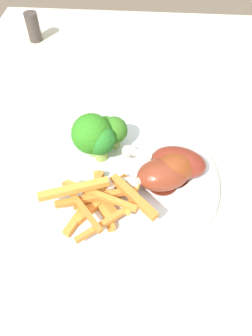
# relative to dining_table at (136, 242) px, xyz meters

# --- Properties ---
(ground_plane) EXTENTS (6.00, 6.00, 0.00)m
(ground_plane) POSITION_rel_dining_table_xyz_m (0.00, 0.00, -0.63)
(ground_plane) COLOR #6B5B4C
(dining_table) EXTENTS (1.22, 0.77, 0.73)m
(dining_table) POSITION_rel_dining_table_xyz_m (0.00, 0.00, 0.00)
(dining_table) COLOR beige
(dining_table) RESTS_ON ground_plane
(dinner_plate) EXTENTS (0.29, 0.29, 0.01)m
(dinner_plate) POSITION_rel_dining_table_xyz_m (0.06, 0.02, 0.11)
(dinner_plate) COLOR silver
(dinner_plate) RESTS_ON dining_table
(broccoli_floret_front) EXTENTS (0.05, 0.05, 0.06)m
(broccoli_floret_front) POSITION_rel_dining_table_xyz_m (0.12, 0.05, 0.15)
(broccoli_floret_front) COLOR #8DB352
(broccoli_floret_front) RESTS_ON dinner_plate
(broccoli_floret_middle) EXTENTS (0.06, 0.06, 0.08)m
(broccoli_floret_middle) POSITION_rel_dining_table_xyz_m (0.10, 0.08, 0.16)
(broccoli_floret_middle) COLOR #80B85C
(broccoli_floret_middle) RESTS_ON dinner_plate
(broccoli_floret_back) EXTENTS (0.05, 0.05, 0.07)m
(broccoli_floret_back) POSITION_rel_dining_table_xyz_m (0.09, 0.06, 0.16)
(broccoli_floret_back) COLOR #93B94E
(broccoli_floret_back) RESTS_ON dinner_plate
(carrot_fries_pile) EXTENTS (0.12, 0.16, 0.04)m
(carrot_fries_pile) POSITION_rel_dining_table_xyz_m (0.00, 0.05, 0.13)
(carrot_fries_pile) COLOR orange
(carrot_fries_pile) RESTS_ON dinner_plate
(chicken_drumstick_near) EXTENTS (0.08, 0.11, 0.05)m
(chicken_drumstick_near) POSITION_rel_dining_table_xyz_m (0.06, -0.05, 0.14)
(chicken_drumstick_near) COLOR #5A200E
(chicken_drumstick_near) RESTS_ON dinner_plate
(chicken_drumstick_far) EXTENTS (0.07, 0.13, 0.04)m
(chicken_drumstick_far) POSITION_rel_dining_table_xyz_m (0.05, -0.03, 0.13)
(chicken_drumstick_far) COLOR #5A1E11
(chicken_drumstick_far) RESTS_ON dinner_plate
(chicken_drumstick_extra) EXTENTS (0.07, 0.13, 0.04)m
(chicken_drumstick_extra) POSITION_rel_dining_table_xyz_m (0.07, -0.05, 0.14)
(chicken_drumstick_extra) COLOR #581910
(chicken_drumstick_extra) RESTS_ON dinner_plate
(fork) EXTENTS (0.14, 0.15, 0.00)m
(fork) POSITION_rel_dining_table_xyz_m (0.44, -0.12, 0.10)
(fork) COLOR silver
(fork) RESTS_ON dining_table
(pepper_shaker) EXTENTS (0.03, 0.03, 0.06)m
(pepper_shaker) POSITION_rel_dining_table_xyz_m (0.45, 0.26, 0.13)
(pepper_shaker) COLOR #423833
(pepper_shaker) RESTS_ON dining_table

